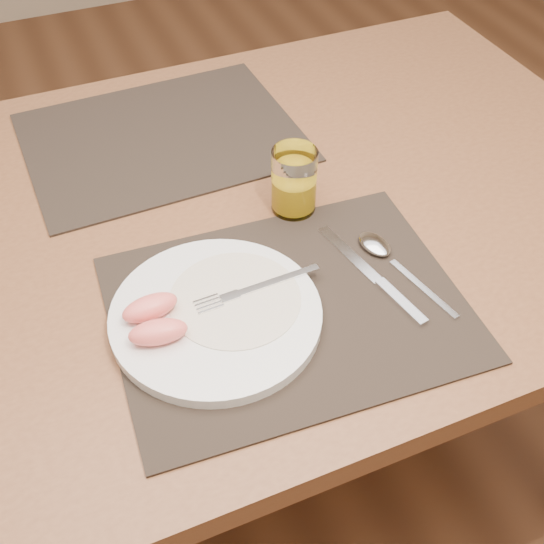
{
  "coord_description": "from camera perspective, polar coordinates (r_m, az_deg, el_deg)",
  "views": [
    {
      "loc": [
        -0.23,
        -0.76,
        1.42
      ],
      "look_at": [
        0.01,
        -0.17,
        0.77
      ],
      "focal_mm": 45.0,
      "sensor_mm": 36.0,
      "label": 1
    }
  ],
  "objects": [
    {
      "name": "ground",
      "position": [
        1.62,
        -2.9,
        -15.59
      ],
      "size": [
        5.0,
        5.0,
        0.0
      ],
      "primitive_type": "plane",
      "color": "brown",
      "rests_on": "ground"
    },
    {
      "name": "table",
      "position": [
        1.09,
        -4.16,
        1.74
      ],
      "size": [
        1.4,
        0.9,
        0.75
      ],
      "color": "brown",
      "rests_on": "ground"
    },
    {
      "name": "placemat_near",
      "position": [
        0.89,
        1.35,
        -3.01
      ],
      "size": [
        0.47,
        0.38,
        0.0
      ],
      "primitive_type": "cube",
      "rotation": [
        0.0,
        0.0,
        -0.06
      ],
      "color": "black",
      "rests_on": "table"
    },
    {
      "name": "placemat_far",
      "position": [
        1.2,
        -9.22,
        11.07
      ],
      "size": [
        0.46,
        0.36,
        0.0
      ],
      "primitive_type": "cube",
      "rotation": [
        0.0,
        0.0,
        0.02
      ],
      "color": "black",
      "rests_on": "table"
    },
    {
      "name": "plate",
      "position": [
        0.87,
        -4.71,
        -3.64
      ],
      "size": [
        0.27,
        0.27,
        0.02
      ],
      "primitive_type": "cylinder",
      "color": "white",
      "rests_on": "placemat_near"
    },
    {
      "name": "plate_dressing",
      "position": [
        0.87,
        -3.12,
        -2.24
      ],
      "size": [
        0.17,
        0.17,
        0.0
      ],
      "color": "white",
      "rests_on": "plate"
    },
    {
      "name": "fork",
      "position": [
        0.88,
        -2.08,
        -1.59
      ],
      "size": [
        0.18,
        0.03,
        0.0
      ],
      "color": "silver",
      "rests_on": "plate"
    },
    {
      "name": "knife",
      "position": [
        0.93,
        8.91,
        -0.76
      ],
      "size": [
        0.05,
        0.22,
        0.01
      ],
      "color": "silver",
      "rests_on": "placemat_near"
    },
    {
      "name": "spoon",
      "position": [
        0.97,
        9.15,
        1.8
      ],
      "size": [
        0.06,
        0.19,
        0.01
      ],
      "color": "silver",
      "rests_on": "placemat_near"
    },
    {
      "name": "juice_glass",
      "position": [
        1.0,
        1.85,
        7.4
      ],
      "size": [
        0.07,
        0.07,
        0.1
      ],
      "color": "white",
      "rests_on": "placemat_near"
    },
    {
      "name": "grapefruit_wedges",
      "position": [
        0.84,
        -9.85,
        -3.94
      ],
      "size": [
        0.08,
        0.09,
        0.03
      ],
      "color": "#FF7668",
      "rests_on": "plate"
    }
  ]
}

